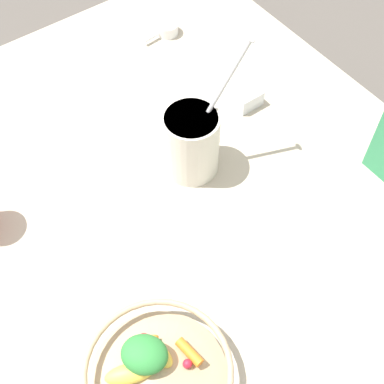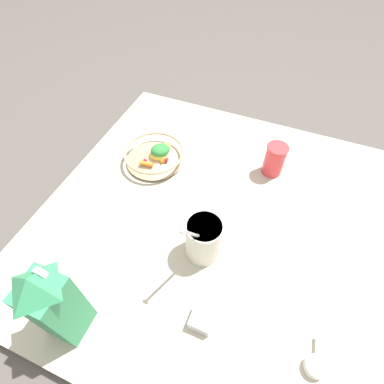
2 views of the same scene
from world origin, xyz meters
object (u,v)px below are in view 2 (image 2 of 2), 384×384
object	(u,v)px
yogurt_tub	(204,238)
drinking_cup	(275,159)
fruit_bowl	(155,155)
milk_carton	(53,304)
spice_jar	(202,320)

from	to	relation	value
yogurt_tub	drinking_cup	xyz separation A→B (m)	(-0.11, -0.39, -0.01)
fruit_bowl	drinking_cup	xyz separation A→B (m)	(-0.40, -0.11, 0.03)
yogurt_tub	drinking_cup	world-z (taller)	yogurt_tub
milk_carton	drinking_cup	bearing A→B (deg)	-116.24
drinking_cup	spice_jar	distance (m)	0.58
yogurt_tub	spice_jar	size ratio (longest dim) A/B	4.79
milk_carton	drinking_cup	world-z (taller)	milk_carton
drinking_cup	spice_jar	bearing A→B (deg)	85.50
yogurt_tub	milk_carton	bearing A→B (deg)	53.38
fruit_bowl	yogurt_tub	distance (m)	0.40
milk_carton	drinking_cup	size ratio (longest dim) A/B	2.33
fruit_bowl	spice_jar	xyz separation A→B (m)	(-0.36, 0.46, -0.02)
fruit_bowl	spice_jar	bearing A→B (deg)	127.97
spice_jar	fruit_bowl	bearing A→B (deg)	-52.03
fruit_bowl	milk_carton	xyz separation A→B (m)	(-0.06, 0.58, 0.10)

